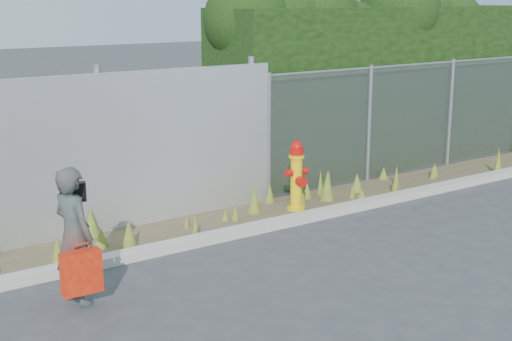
{
  "coord_description": "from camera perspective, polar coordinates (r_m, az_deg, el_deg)",
  "views": [
    {
      "loc": [
        -5.37,
        -5.96,
        3.19
      ],
      "look_at": [
        -0.3,
        1.4,
        1.0
      ],
      "focal_mm": 50.0,
      "sensor_mm": 36.0,
      "label": 1
    }
  ],
  "objects": [
    {
      "name": "ground",
      "position": [
        8.63,
        7.0,
        -8.02
      ],
      "size": [
        80.0,
        80.0,
        0.0
      ],
      "primitive_type": "plane",
      "color": "#38383A",
      "rests_on": "ground"
    },
    {
      "name": "curb",
      "position": [
        9.94,
        0.11,
        -4.58
      ],
      "size": [
        16.0,
        0.22,
        0.12
      ],
      "primitive_type": "cube",
      "color": "#A6A396",
      "rests_on": "ground"
    },
    {
      "name": "weed_strip",
      "position": [
        10.25,
        -3.99,
        -3.68
      ],
      "size": [
        16.0,
        1.26,
        0.55
      ],
      "color": "brown",
      "rests_on": "ground"
    },
    {
      "name": "chainlink_fence",
      "position": [
        13.32,
        12.32,
        4.12
      ],
      "size": [
        6.5,
        0.07,
        2.05
      ],
      "color": "gray",
      "rests_on": "ground"
    },
    {
      "name": "hedge",
      "position": [
        13.87,
        9.11,
        8.63
      ],
      "size": [
        7.48,
        1.94,
        3.68
      ],
      "color": "black",
      "rests_on": "ground"
    },
    {
      "name": "fire_hydrant",
      "position": [
        10.78,
        3.27,
        -0.49
      ],
      "size": [
        0.37,
        0.33,
        1.11
      ],
      "rotation": [
        0.0,
        0.0,
        -0.08
      ],
      "color": "yellow",
      "rests_on": "ground"
    },
    {
      "name": "woman",
      "position": [
        7.73,
        -14.37,
        -5.09
      ],
      "size": [
        0.48,
        0.62,
        1.49
      ],
      "primitive_type": "imported",
      "rotation": [
        0.0,
        0.0,
        1.82
      ],
      "color": "#0F5F56",
      "rests_on": "ground"
    },
    {
      "name": "red_tote_bag",
      "position": [
        7.6,
        -13.8,
        -7.91
      ],
      "size": [
        0.41,
        0.15,
        0.54
      ],
      "rotation": [
        0.0,
        0.0,
        -0.0
      ],
      "color": "#BE0C0A"
    },
    {
      "name": "black_shoulder_bag",
      "position": [
        7.77,
        -14.44,
        -1.68
      ],
      "size": [
        0.27,
        0.11,
        0.2
      ],
      "rotation": [
        0.0,
        0.0,
        -0.31
      ],
      "color": "black"
    }
  ]
}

